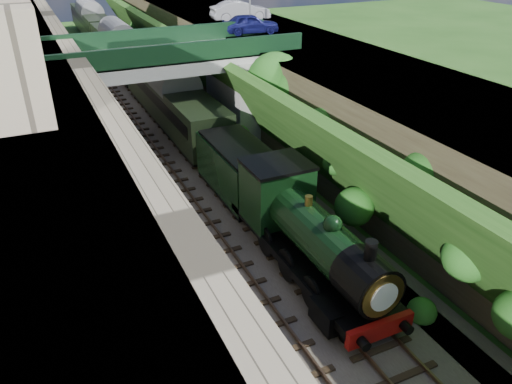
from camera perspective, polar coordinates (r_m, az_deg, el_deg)
trackbed at (r=31.75m, az=-7.84°, el=3.28°), size 10.00×90.00×0.20m
retaining_wall at (r=29.51m, az=-18.54°, el=7.26°), size 1.00×90.00×7.00m
street_plateau_left at (r=29.40m, az=-25.26°, el=5.93°), size 6.00×90.00×7.00m
street_plateau_right at (r=34.39m, az=7.29°, el=10.67°), size 8.00×90.00×6.25m
embankment_slope at (r=30.68m, az=1.96°, el=7.85°), size 4.83×90.00×6.47m
track_left at (r=31.23m, az=-11.34°, el=2.84°), size 2.50×90.00×0.20m
track_right at (r=32.02m, az=-5.81°, el=3.91°), size 2.50×90.00×0.20m
road_bridge at (r=34.26m, az=-8.86°, el=12.16°), size 16.00×6.40×7.25m
tree at (r=31.90m, az=2.24°, el=12.35°), size 3.60×3.80×6.60m
car_blue at (r=38.79m, az=-0.66°, el=18.68°), size 4.39×2.29×1.43m
car_silver at (r=44.60m, az=-1.82°, el=20.01°), size 5.07×2.19×1.62m
locomotive at (r=20.91m, az=6.05°, el=-5.01°), size 3.10×10.23×3.83m
tender at (r=26.77m, az=-1.96°, el=2.27°), size 2.70×6.00×3.05m
coach_front at (r=37.77m, az=-9.66°, el=10.36°), size 2.90×18.00×3.70m
coach_middle at (r=55.59m, az=-15.34°, el=15.42°), size 2.90×18.00×3.70m
coach_rear at (r=73.89m, az=-18.34°, el=17.95°), size 2.90×18.00×3.70m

